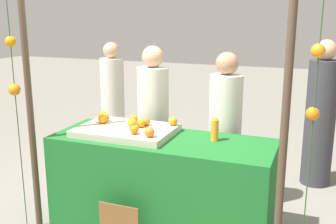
# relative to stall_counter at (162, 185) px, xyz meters

# --- Properties ---
(stall_counter) EXTENTS (1.92, 0.72, 0.86)m
(stall_counter) POSITION_rel_stall_counter_xyz_m (0.00, 0.00, 0.00)
(stall_counter) COLOR #196023
(stall_counter) RESTS_ON ground_plane
(orange_tray) EXTENTS (0.85, 0.60, 0.06)m
(orange_tray) POSITION_rel_stall_counter_xyz_m (-0.35, 0.01, 0.46)
(orange_tray) COLOR #B2AD99
(orange_tray) RESTS_ON stall_counter
(orange_0) EXTENTS (0.08, 0.08, 0.08)m
(orange_0) POSITION_rel_stall_counter_xyz_m (-0.29, 0.01, 0.53)
(orange_0) COLOR orange
(orange_0) RESTS_ON orange_tray
(orange_1) EXTENTS (0.08, 0.08, 0.08)m
(orange_1) POSITION_rel_stall_counter_xyz_m (-0.34, 0.14, 0.53)
(orange_1) COLOR orange
(orange_1) RESTS_ON orange_tray
(orange_2) EXTENTS (0.08, 0.08, 0.08)m
(orange_2) POSITION_rel_stall_counter_xyz_m (-0.04, -0.18, 0.53)
(orange_2) COLOR orange
(orange_2) RESTS_ON orange_tray
(orange_3) EXTENTS (0.08, 0.08, 0.08)m
(orange_3) POSITION_rel_stall_counter_xyz_m (-0.62, 0.13, 0.53)
(orange_3) COLOR orange
(orange_3) RESTS_ON orange_tray
(orange_4) EXTENTS (0.08, 0.08, 0.08)m
(orange_4) POSITION_rel_stall_counter_xyz_m (-0.69, 0.19, 0.53)
(orange_4) COLOR orange
(orange_4) RESTS_ON orange_tray
(orange_5) EXTENTS (0.08, 0.08, 0.08)m
(orange_5) POSITION_rel_stall_counter_xyz_m (0.02, 0.22, 0.53)
(orange_5) COLOR orange
(orange_5) RESTS_ON orange_tray
(orange_6) EXTENTS (0.07, 0.07, 0.07)m
(orange_6) POSITION_rel_stall_counter_xyz_m (-0.20, 0.13, 0.53)
(orange_6) COLOR orange
(orange_6) RESTS_ON orange_tray
(orange_7) EXTENTS (0.07, 0.07, 0.07)m
(orange_7) POSITION_rel_stall_counter_xyz_m (-0.22, 0.06, 0.53)
(orange_7) COLOR orange
(orange_7) RESTS_ON orange_tray
(orange_8) EXTENTS (0.07, 0.07, 0.07)m
(orange_8) POSITION_rel_stall_counter_xyz_m (-0.19, -0.15, 0.53)
(orange_8) COLOR orange
(orange_8) RESTS_ON orange_tray
(orange_9) EXTENTS (0.08, 0.08, 0.08)m
(orange_9) POSITION_rel_stall_counter_xyz_m (-0.61, 0.05, 0.53)
(orange_9) COLOR orange
(orange_9) RESTS_ON orange_tray
(juice_bottle) EXTENTS (0.07, 0.07, 0.20)m
(juice_bottle) POSITION_rel_stall_counter_xyz_m (0.44, 0.10, 0.53)
(juice_bottle) COLOR orange
(juice_bottle) RESTS_ON stall_counter
(vendor_left) EXTENTS (0.32, 0.32, 1.60)m
(vendor_left) POSITION_rel_stall_counter_xyz_m (-0.35, 0.62, 0.31)
(vendor_left) COLOR beige
(vendor_left) RESTS_ON ground_plane
(vendor_right) EXTENTS (0.31, 0.31, 1.57)m
(vendor_right) POSITION_rel_stall_counter_xyz_m (0.42, 0.59, 0.30)
(vendor_right) COLOR beige
(vendor_right) RESTS_ON ground_plane
(crowd_person_0) EXTENTS (0.31, 0.31, 1.55)m
(crowd_person_0) POSITION_rel_stall_counter_xyz_m (-1.34, 1.57, 0.29)
(crowd_person_0) COLOR beige
(crowd_person_0) RESTS_ON ground_plane
(crowd_person_1) EXTENTS (0.33, 0.33, 1.64)m
(crowd_person_1) POSITION_rel_stall_counter_xyz_m (1.26, 1.59, 0.33)
(crowd_person_1) COLOR #333338
(crowd_person_1) RESTS_ON ground_plane
(canopy_post_left) EXTENTS (0.06, 0.06, 2.26)m
(canopy_post_left) POSITION_rel_stall_counter_xyz_m (-1.04, -0.40, 0.70)
(canopy_post_left) COLOR #473828
(canopy_post_left) RESTS_ON ground_plane
(canopy_post_right) EXTENTS (0.06, 0.06, 2.26)m
(canopy_post_right) POSITION_rel_stall_counter_xyz_m (1.04, -0.40, 0.70)
(canopy_post_right) COLOR #473828
(canopy_post_right) RESTS_ON ground_plane
(garland_strand_left) EXTENTS (0.10, 0.10, 2.19)m
(garland_strand_left) POSITION_rel_stall_counter_xyz_m (-1.16, -0.43, 1.13)
(garland_strand_left) COLOR #2D4C23
(garland_strand_left) RESTS_ON ground_plane
(garland_strand_right) EXTENTS (0.09, 0.10, 2.19)m
(garland_strand_right) POSITION_rel_stall_counter_xyz_m (1.21, -0.42, 1.22)
(garland_strand_right) COLOR #2D4C23
(garland_strand_right) RESTS_ON ground_plane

